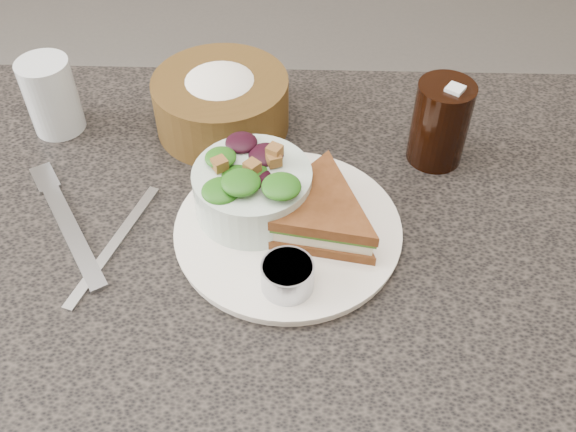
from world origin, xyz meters
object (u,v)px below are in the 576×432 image
Objects in this scene: dining_table at (253,389)px; cola_glass at (441,119)px; dressing_ramekin at (288,276)px; salad_bowl at (252,184)px; dinner_plate at (288,230)px; sandwich at (316,215)px; bread_basket at (221,95)px; water_glass at (51,96)px.

cola_glass reaches higher than dining_table.
dining_table is 17.36× the size of dressing_ramekin.
dining_table is at bearing -111.61° from salad_bowl.
dinner_plate is 1.51× the size of sandwich.
bread_basket is 1.47× the size of cola_glass.
dinner_plate is 0.09m from dressing_ramekin.
bread_basket reaches higher than dressing_ramekin.
water_glass is at bearing 143.80° from dining_table.
sandwich is (0.03, -0.00, 0.03)m from dinner_plate.
water_glass reaches higher than salad_bowl.
dressing_ramekin is at bearing -71.03° from bread_basket.
dressing_ramekin is 0.31m from bread_basket.
water_glass reaches higher than dinner_plate.
dining_table is 0.48m from bread_basket.
dressing_ramekin is at bearing -88.64° from dinner_plate.
dinner_plate is 0.04m from sandwich.
sandwich is at bearing -22.67° from salad_bowl.
dinner_plate is at bearing -64.26° from bread_basket.
salad_bowl is at bearing 110.94° from dressing_ramekin.
cola_glass reaches higher than sandwich.
bread_basket is (-0.05, 0.17, 0.00)m from salad_bowl.
water_glass reaches higher than sandwich.
salad_bowl reaches higher than dining_table.
cola_glass is 1.19× the size of water_glass.
dressing_ramekin reaches higher than dinner_plate.
dinner_plate is 0.07m from salad_bowl.
dinner_plate is 2.12× the size of cola_glass.
sandwich is 0.09m from dressing_ramekin.
bread_basket is (-0.13, 0.20, 0.02)m from sandwich.
salad_bowl is 1.33× the size of water_glass.
dining_table is 5.68× the size of sandwich.
salad_bowl is at bearing -72.39° from bread_basket.
dining_table is 9.48× the size of water_glass.
dining_table is 0.43m from salad_bowl.
dressing_ramekin is (-0.03, -0.09, -0.01)m from sandwich.
dressing_ramekin is (0.06, -0.08, 0.40)m from dining_table.
dressing_ramekin is at bearing -40.43° from water_glass.
sandwich is 0.41m from water_glass.
sandwich is at bearing -57.55° from bread_basket.
dining_table is at bearing -174.89° from dinner_plate.
salad_bowl is 0.18m from bread_basket.
sandwich reaches higher than dinner_plate.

